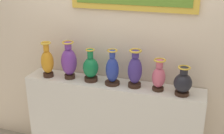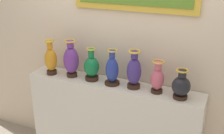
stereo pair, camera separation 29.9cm
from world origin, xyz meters
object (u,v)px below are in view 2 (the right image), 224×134
Objects in this scene: vase_amber at (51,59)px; vase_emerald at (92,67)px; vase_violet at (71,60)px; vase_indigo at (134,71)px; vase_rose at (157,79)px; vase_cobalt at (112,70)px; vase_onyx at (181,86)px.

vase_amber is 1.11× the size of vase_emerald.
vase_amber is 0.25m from vase_violet.
vase_amber is at bearing -177.91° from vase_indigo.
vase_emerald reaches higher than vase_rose.
vase_violet is 1.05× the size of vase_indigo.
vase_violet is at bearing 7.10° from vase_amber.
vase_violet is 1.17× the size of vase_emerald.
vase_cobalt is at bearing 1.99° from vase_amber.
vase_violet is 0.74m from vase_indigo.
vase_indigo reaches higher than vase_cobalt.
vase_onyx is (0.24, -0.03, -0.02)m from vase_rose.
vase_emerald is 0.90× the size of vase_indigo.
vase_indigo is (0.99, 0.04, 0.01)m from vase_amber.
vase_emerald reaches higher than vase_onyx.
vase_violet is 0.26m from vase_emerald.
vase_cobalt is at bearing -0.59° from vase_violet.
vase_indigo is 1.37× the size of vase_onyx.
vase_amber reaches higher than vase_onyx.
vase_emerald is at bearing 177.05° from vase_cobalt.
vase_emerald is 0.98m from vase_onyx.
vase_rose is 1.13× the size of vase_onyx.
vase_emerald is 1.09× the size of vase_rose.
vase_indigo is at bearing 2.38° from vase_cobalt.
vase_emerald is at bearing 1.77° from vase_violet.
vase_amber is 1.00× the size of vase_indigo.
vase_violet is at bearing 178.48° from vase_onyx.
vase_violet is 1.23m from vase_onyx.
vase_onyx is (0.98, -0.04, -0.02)m from vase_emerald.
vase_indigo is at bearing -0.34° from vase_emerald.
vase_indigo is (0.74, 0.00, -0.01)m from vase_violet.
vase_amber reaches higher than vase_cobalt.
vase_violet is at bearing 179.84° from vase_rose.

